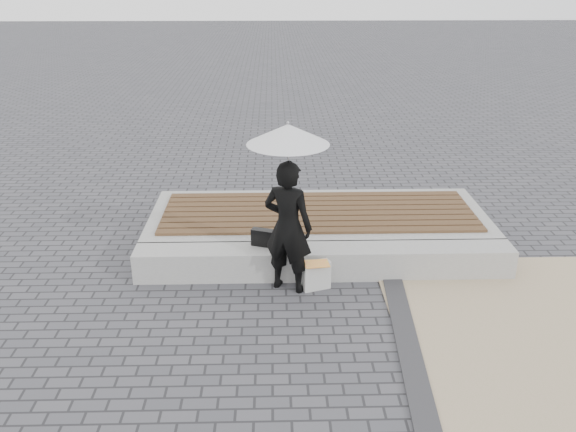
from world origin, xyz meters
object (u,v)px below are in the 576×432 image
object	(u,v)px
parasol	(288,134)
canvas_tote	(316,275)
seating_ledge	(324,261)
woman	(288,227)
handbag	(264,238)

from	to	relation	value
parasol	canvas_tote	size ratio (longest dim) A/B	3.35
seating_ledge	parasol	xyz separation A→B (m)	(-0.49, -0.35, 1.83)
seating_ledge	woman	world-z (taller)	woman
woman	parasol	world-z (taller)	parasol
parasol	woman	bearing A→B (deg)	0.00
seating_ledge	woman	bearing A→B (deg)	-144.79
seating_ledge	handbag	xyz separation A→B (m)	(-0.80, 0.08, 0.31)
woman	parasol	distance (m)	1.17
handbag	canvas_tote	world-z (taller)	handbag
woman	handbag	bearing A→B (deg)	-30.61
woman	seating_ledge	bearing A→B (deg)	-121.17
woman	parasol	bearing A→B (deg)	23.63
seating_ledge	canvas_tote	xyz separation A→B (m)	(-0.13, -0.37, -0.01)
parasol	handbag	bearing A→B (deg)	125.76
parasol	handbag	world-z (taller)	parasol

